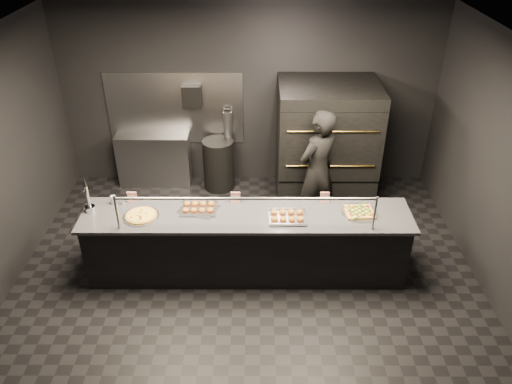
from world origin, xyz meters
TOP-DOWN VIEW (x-y plane):
  - room at (-0.02, 0.05)m, footprint 6.04×6.00m
  - service_counter at (0.00, -0.00)m, footprint 4.10×0.78m
  - pizza_oven at (1.20, 1.90)m, footprint 1.50×1.23m
  - prep_shelf at (-1.60, 2.32)m, footprint 1.20×0.35m
  - towel_dispenser at (-0.90, 2.39)m, footprint 0.30×0.20m
  - fire_extinguisher at (-0.35, 2.40)m, footprint 0.14×0.14m
  - beer_tap at (-1.95, 0.07)m, footprint 0.13×0.18m
  - round_pizza at (-1.29, -0.06)m, footprint 0.44×0.44m
  - slider_tray_a at (-0.60, 0.10)m, footprint 0.53×0.46m
  - slider_tray_b at (0.50, -0.09)m, footprint 0.47×0.35m
  - square_pizza at (1.40, 0.02)m, footprint 0.44×0.44m
  - condiment_jar at (-1.67, 0.24)m, footprint 0.17×0.07m
  - tent_cards at (-0.20, 0.28)m, footprint 2.58×0.04m
  - trash_bin at (-0.51, 2.20)m, footprint 0.51×0.51m
  - worker at (0.99, 1.08)m, footprint 0.80×0.77m

SIDE VIEW (x-z plane):
  - trash_bin at x=-0.51m, z-range 0.00..0.86m
  - prep_shelf at x=-1.60m, z-range 0.00..0.90m
  - service_counter at x=0.00m, z-range -0.22..1.15m
  - worker at x=0.99m, z-range 0.00..1.85m
  - round_pizza at x=-1.29m, z-range 0.92..0.95m
  - square_pizza at x=1.40m, z-range 0.92..0.96m
  - slider_tray_a at x=-0.60m, z-range 0.91..0.98m
  - slider_tray_b at x=0.50m, z-range 0.91..0.98m
  - pizza_oven at x=1.20m, z-range 0.01..1.92m
  - condiment_jar at x=-1.67m, z-range 0.92..1.03m
  - tent_cards at x=-0.20m, z-range 0.92..1.07m
  - beer_tap at x=-1.95m, z-range 0.82..1.30m
  - fire_extinguisher at x=-0.35m, z-range 0.81..1.31m
  - room at x=-0.02m, z-range 0.00..3.00m
  - towel_dispenser at x=-0.90m, z-range 1.38..1.73m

